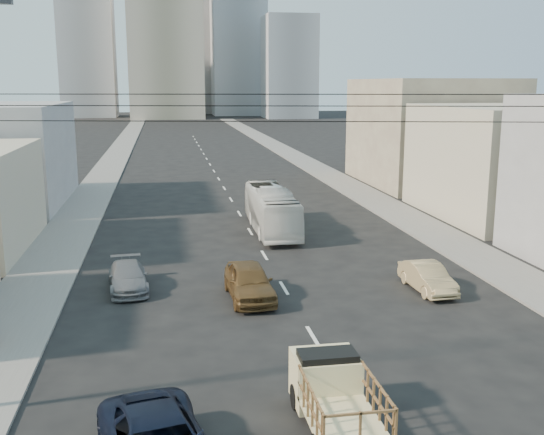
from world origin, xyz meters
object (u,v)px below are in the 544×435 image
object	(u,v)px
sedan_brown	(249,282)
sedan_tan	(427,277)
sedan_grey	(128,277)
flatbed_pickup	(335,391)
city_bus	(271,210)

from	to	relation	value
sedan_brown	sedan_tan	world-z (taller)	sedan_brown
sedan_tan	sedan_grey	xyz separation A→B (m)	(-13.90, 2.53, -0.03)
sedan_grey	flatbed_pickup	bearing A→B (deg)	-70.56
sedan_tan	city_bus	bearing A→B (deg)	108.72
sedan_brown	flatbed_pickup	bearing A→B (deg)	-87.64
city_bus	sedan_grey	world-z (taller)	city_bus
flatbed_pickup	city_bus	bearing A→B (deg)	84.52
sedan_brown	sedan_tan	bearing A→B (deg)	-4.10
city_bus	sedan_brown	xyz separation A→B (m)	(-3.27, -13.29, -0.62)
city_bus	sedan_grey	size ratio (longest dim) A/B	2.39
city_bus	sedan_brown	world-z (taller)	city_bus
sedan_brown	sedan_grey	world-z (taller)	sedan_brown
sedan_tan	sedan_grey	distance (m)	14.13
sedan_tan	sedan_grey	world-z (taller)	sedan_tan
flatbed_pickup	sedan_grey	bearing A→B (deg)	115.19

